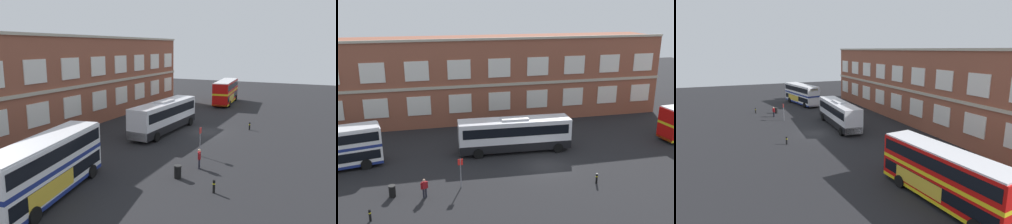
% 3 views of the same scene
% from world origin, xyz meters
% --- Properties ---
extents(ground_plane, '(120.00, 120.00, 0.00)m').
position_xyz_m(ground_plane, '(0.00, 2.00, 0.00)').
color(ground_plane, black).
extents(brick_terminal_building, '(46.41, 8.19, 11.31)m').
position_xyz_m(brick_terminal_building, '(-1.76, 17.98, 5.51)').
color(brick_terminal_building, brown).
rests_on(brick_terminal_building, ground).
extents(touring_coach, '(12.10, 3.29, 3.80)m').
position_xyz_m(touring_coach, '(-2.18, 4.34, 1.91)').
color(touring_coach, silver).
rests_on(touring_coach, ground).
extents(waiting_passenger, '(0.63, 0.36, 1.70)m').
position_xyz_m(waiting_passenger, '(-11.90, -3.61, 0.93)').
color(waiting_passenger, black).
rests_on(waiting_passenger, ground).
extents(bus_stand_flag, '(0.44, 0.10, 2.70)m').
position_xyz_m(bus_stand_flag, '(-8.77, -2.54, 1.64)').
color(bus_stand_flag, slate).
rests_on(bus_stand_flag, ground).
extents(station_litter_bin, '(0.60, 0.60, 1.03)m').
position_xyz_m(station_litter_bin, '(-14.54, -2.83, 0.52)').
color(station_litter_bin, black).
rests_on(station_litter_bin, ground).
extents(safety_bollard_west, '(0.19, 0.19, 0.95)m').
position_xyz_m(safety_bollard_west, '(-15.92, -6.18, 0.49)').
color(safety_bollard_west, black).
rests_on(safety_bollard_west, ground).
extents(safety_bollard_east, '(0.19, 0.19, 0.95)m').
position_xyz_m(safety_bollard_east, '(3.13, -4.54, 0.49)').
color(safety_bollard_east, black).
rests_on(safety_bollard_east, ground).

